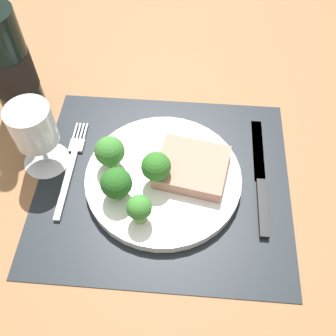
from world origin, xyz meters
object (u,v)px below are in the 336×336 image
(plate, at_px, (163,178))
(knife, at_px, (261,183))
(steak, at_px, (192,167))
(wine_bottle, at_px, (7,62))
(fork, at_px, (71,166))
(wine_glass, at_px, (34,130))

(plate, relative_size, knife, 1.07)
(steak, distance_m, knife, 0.11)
(steak, xyz_separation_m, wine_bottle, (-0.31, 0.13, 0.07))
(wine_bottle, bearing_deg, fork, -48.65)
(wine_glass, bearing_deg, wine_bottle, 120.77)
(steak, distance_m, wine_glass, 0.25)
(wine_bottle, height_order, wine_glass, wine_bottle)
(steak, height_order, knife, steak)
(steak, relative_size, knife, 0.47)
(fork, distance_m, wine_bottle, 0.20)
(knife, xyz_separation_m, wine_bottle, (-0.42, 0.14, 0.10))
(plate, height_order, steak, steak)
(plate, relative_size, wine_glass, 2.01)
(wine_bottle, bearing_deg, steak, -22.93)
(plate, relative_size, steak, 2.30)
(knife, distance_m, wine_bottle, 0.45)
(wine_bottle, relative_size, wine_glass, 2.47)
(plate, xyz_separation_m, wine_bottle, (-0.27, 0.14, 0.09))
(steak, relative_size, wine_bottle, 0.35)
(wine_bottle, bearing_deg, wine_glass, -59.23)
(wine_glass, bearing_deg, steak, -3.44)
(fork, height_order, wine_glass, wine_glass)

